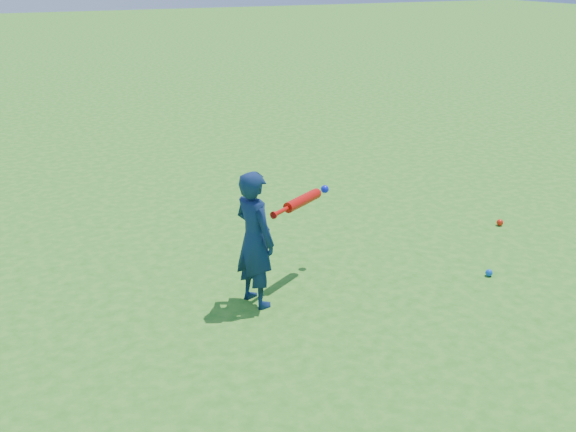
{
  "coord_description": "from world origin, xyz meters",
  "views": [
    {
      "loc": [
        -1.88,
        -5.16,
        2.8
      ],
      "look_at": [
        0.41,
        -0.23,
        0.66
      ],
      "focal_mm": 40.0,
      "sensor_mm": 36.0,
      "label": 1
    }
  ],
  "objects_px": {
    "child": "(255,239)",
    "ground_ball_blue": "(489,273)",
    "bat_swing": "(305,199)",
    "ground_ball_red": "(500,222)"
  },
  "relations": [
    {
      "from": "child",
      "to": "ground_ball_red",
      "type": "distance_m",
      "value": 3.31
    },
    {
      "from": "ground_ball_blue",
      "to": "child",
      "type": "bearing_deg",
      "value": 168.08
    },
    {
      "from": "ground_ball_blue",
      "to": "bat_swing",
      "type": "xyz_separation_m",
      "value": [
        -1.61,
        0.77,
        0.75
      ]
    },
    {
      "from": "ground_ball_red",
      "to": "ground_ball_blue",
      "type": "distance_m",
      "value": 1.38
    },
    {
      "from": "child",
      "to": "ground_ball_blue",
      "type": "distance_m",
      "value": 2.35
    },
    {
      "from": "ground_ball_red",
      "to": "ground_ball_blue",
      "type": "xyz_separation_m",
      "value": [
        -1.0,
        -0.96,
        -0.0
      ]
    },
    {
      "from": "ground_ball_blue",
      "to": "bat_swing",
      "type": "distance_m",
      "value": 1.93
    },
    {
      "from": "bat_swing",
      "to": "ground_ball_red",
      "type": "bearing_deg",
      "value": -26.12
    },
    {
      "from": "child",
      "to": "ground_ball_blue",
      "type": "relative_size",
      "value": 17.62
    },
    {
      "from": "child",
      "to": "ground_ball_blue",
      "type": "height_order",
      "value": "child"
    }
  ]
}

